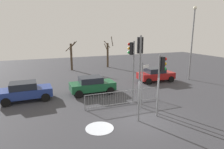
{
  "coord_description": "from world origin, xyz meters",
  "views": [
    {
      "loc": [
        -5.76,
        -9.52,
        5.28
      ],
      "look_at": [
        -0.73,
        2.92,
        2.25
      ],
      "focal_mm": 31.05,
      "sensor_mm": 36.0,
      "label": 1
    }
  ],
  "objects_px": {
    "traffic_light_rear_right": "(132,58)",
    "bare_tree_left": "(108,54)",
    "traffic_light_foreground_right": "(140,60)",
    "street_lamp": "(192,37)",
    "traffic_light_mid_left": "(161,72)",
    "car_red_near": "(156,74)",
    "direction_sign_post": "(142,83)",
    "car_green_trailing": "(92,85)",
    "bare_tree_centre": "(71,56)",
    "car_blue_far": "(25,91)"
  },
  "relations": [
    {
      "from": "traffic_light_rear_right",
      "to": "bare_tree_left",
      "type": "distance_m",
      "value": 14.53
    },
    {
      "from": "traffic_light_foreground_right",
      "to": "street_lamp",
      "type": "relative_size",
      "value": 0.65
    },
    {
      "from": "traffic_light_mid_left",
      "to": "bare_tree_left",
      "type": "distance_m",
      "value": 17.34
    },
    {
      "from": "traffic_light_foreground_right",
      "to": "car_red_near",
      "type": "bearing_deg",
      "value": 69.16
    },
    {
      "from": "traffic_light_mid_left",
      "to": "direction_sign_post",
      "type": "xyz_separation_m",
      "value": [
        -0.33,
        1.6,
        -1.03
      ]
    },
    {
      "from": "direction_sign_post",
      "to": "car_red_near",
      "type": "relative_size",
      "value": 0.84
    },
    {
      "from": "traffic_light_rear_right",
      "to": "street_lamp",
      "type": "height_order",
      "value": "street_lamp"
    },
    {
      "from": "direction_sign_post",
      "to": "traffic_light_rear_right",
      "type": "bearing_deg",
      "value": 71.05
    },
    {
      "from": "traffic_light_rear_right",
      "to": "traffic_light_foreground_right",
      "type": "relative_size",
      "value": 0.91
    },
    {
      "from": "traffic_light_rear_right",
      "to": "car_green_trailing",
      "type": "height_order",
      "value": "traffic_light_rear_right"
    },
    {
      "from": "direction_sign_post",
      "to": "street_lamp",
      "type": "bearing_deg",
      "value": 6.41
    },
    {
      "from": "traffic_light_mid_left",
      "to": "direction_sign_post",
      "type": "height_order",
      "value": "traffic_light_mid_left"
    },
    {
      "from": "bare_tree_centre",
      "to": "traffic_light_rear_right",
      "type": "bearing_deg",
      "value": -82.05
    },
    {
      "from": "car_blue_far",
      "to": "direction_sign_post",
      "type": "bearing_deg",
      "value": -32.39
    },
    {
      "from": "traffic_light_foreground_right",
      "to": "car_blue_far",
      "type": "distance_m",
      "value": 9.38
    },
    {
      "from": "traffic_light_foreground_right",
      "to": "car_green_trailing",
      "type": "height_order",
      "value": "traffic_light_foreground_right"
    },
    {
      "from": "direction_sign_post",
      "to": "car_blue_far",
      "type": "distance_m",
      "value": 8.93
    },
    {
      "from": "traffic_light_mid_left",
      "to": "traffic_light_foreground_right",
      "type": "bearing_deg",
      "value": -90.9
    },
    {
      "from": "street_lamp",
      "to": "bare_tree_left",
      "type": "xyz_separation_m",
      "value": [
        -5.67,
        10.42,
        -2.68
      ]
    },
    {
      "from": "traffic_light_rear_right",
      "to": "traffic_light_mid_left",
      "type": "distance_m",
      "value": 3.07
    },
    {
      "from": "bare_tree_left",
      "to": "street_lamp",
      "type": "bearing_deg",
      "value": -61.45
    },
    {
      "from": "car_green_trailing",
      "to": "traffic_light_rear_right",
      "type": "bearing_deg",
      "value": -52.04
    },
    {
      "from": "traffic_light_rear_right",
      "to": "traffic_light_foreground_right",
      "type": "xyz_separation_m",
      "value": [
        -1.12,
        -3.05,
        0.33
      ]
    },
    {
      "from": "traffic_light_rear_right",
      "to": "traffic_light_mid_left",
      "type": "relative_size",
      "value": 1.18
    },
    {
      "from": "traffic_light_mid_left",
      "to": "direction_sign_post",
      "type": "distance_m",
      "value": 1.93
    },
    {
      "from": "car_green_trailing",
      "to": "bare_tree_left",
      "type": "height_order",
      "value": "bare_tree_left"
    },
    {
      "from": "traffic_light_rear_right",
      "to": "bare_tree_centre",
      "type": "height_order",
      "value": "traffic_light_rear_right"
    },
    {
      "from": "traffic_light_rear_right",
      "to": "direction_sign_post",
      "type": "xyz_separation_m",
      "value": [
        0.09,
        -1.4,
        -1.54
      ]
    },
    {
      "from": "traffic_light_rear_right",
      "to": "street_lamp",
      "type": "relative_size",
      "value": 0.59
    },
    {
      "from": "car_blue_far",
      "to": "bare_tree_left",
      "type": "height_order",
      "value": "bare_tree_left"
    },
    {
      "from": "traffic_light_rear_right",
      "to": "car_green_trailing",
      "type": "bearing_deg",
      "value": 92.95
    },
    {
      "from": "direction_sign_post",
      "to": "bare_tree_centre",
      "type": "bearing_deg",
      "value": 74.76
    },
    {
      "from": "car_green_trailing",
      "to": "car_blue_far",
      "type": "xyz_separation_m",
      "value": [
        -5.27,
        0.2,
        0.0
      ]
    },
    {
      "from": "direction_sign_post",
      "to": "car_red_near",
      "type": "bearing_deg",
      "value": 25.68
    },
    {
      "from": "traffic_light_foreground_right",
      "to": "direction_sign_post",
      "type": "distance_m",
      "value": 2.78
    },
    {
      "from": "traffic_light_mid_left",
      "to": "car_blue_far",
      "type": "distance_m",
      "value": 10.26
    },
    {
      "from": "traffic_light_foreground_right",
      "to": "bare_tree_left",
      "type": "distance_m",
      "value": 17.78
    },
    {
      "from": "street_lamp",
      "to": "traffic_light_rear_right",
      "type": "bearing_deg",
      "value": -158.22
    },
    {
      "from": "car_green_trailing",
      "to": "bare_tree_centre",
      "type": "distance_m",
      "value": 10.96
    },
    {
      "from": "car_green_trailing",
      "to": "street_lamp",
      "type": "height_order",
      "value": "street_lamp"
    },
    {
      "from": "car_blue_far",
      "to": "street_lamp",
      "type": "distance_m",
      "value": 17.07
    },
    {
      "from": "traffic_light_mid_left",
      "to": "bare_tree_left",
      "type": "xyz_separation_m",
      "value": [
        3.01,
        17.05,
        -0.84
      ]
    },
    {
      "from": "traffic_light_foreground_right",
      "to": "bare_tree_centre",
      "type": "distance_m",
      "value": 17.02
    },
    {
      "from": "direction_sign_post",
      "to": "bare_tree_left",
      "type": "xyz_separation_m",
      "value": [
        3.34,
        15.46,
        0.19
      ]
    },
    {
      "from": "traffic_light_mid_left",
      "to": "bare_tree_centre",
      "type": "bearing_deg",
      "value": -174.64
    },
    {
      "from": "traffic_light_rear_right",
      "to": "bare_tree_left",
      "type": "height_order",
      "value": "traffic_light_rear_right"
    },
    {
      "from": "traffic_light_rear_right",
      "to": "car_red_near",
      "type": "bearing_deg",
      "value": 6.08
    },
    {
      "from": "traffic_light_mid_left",
      "to": "car_red_near",
      "type": "height_order",
      "value": "traffic_light_mid_left"
    },
    {
      "from": "car_green_trailing",
      "to": "car_blue_far",
      "type": "height_order",
      "value": "same"
    },
    {
      "from": "traffic_light_rear_right",
      "to": "bare_tree_centre",
      "type": "bearing_deg",
      "value": 64.05
    }
  ]
}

